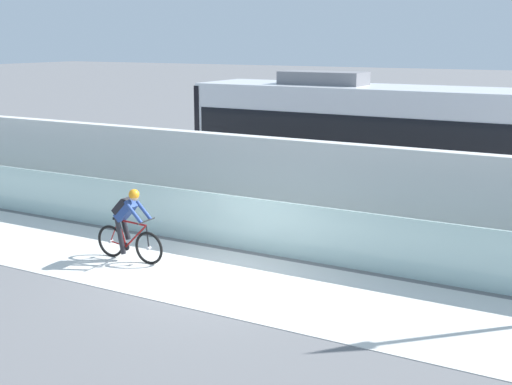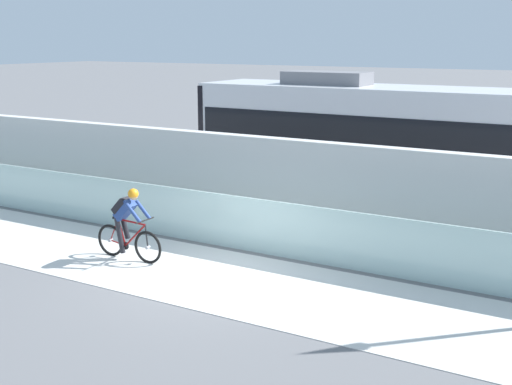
% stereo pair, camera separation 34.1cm
% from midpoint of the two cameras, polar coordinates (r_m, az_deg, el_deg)
% --- Properties ---
extents(ground_plane, '(200.00, 200.00, 0.00)m').
position_cam_midpoint_polar(ground_plane, '(13.81, -4.73, -7.07)').
color(ground_plane, slate).
extents(bike_path_deck, '(32.00, 3.20, 0.01)m').
position_cam_midpoint_polar(bike_path_deck, '(13.80, -4.73, -7.05)').
color(bike_path_deck, silver).
rests_on(bike_path_deck, ground).
extents(glass_parapet, '(32.00, 0.05, 1.24)m').
position_cam_midpoint_polar(glass_parapet, '(15.11, -0.88, -2.78)').
color(glass_parapet, silver).
rests_on(glass_parapet, ground).
extents(concrete_barrier_wall, '(32.00, 0.36, 2.34)m').
position_cam_midpoint_polar(concrete_barrier_wall, '(16.52, 2.23, 0.53)').
color(concrete_barrier_wall, silver).
rests_on(concrete_barrier_wall, ground).
extents(tram_rail_near, '(32.00, 0.08, 0.01)m').
position_cam_midpoint_polar(tram_rail_near, '(18.98, 5.59, -1.51)').
color(tram_rail_near, '#595654').
rests_on(tram_rail_near, ground).
extents(tram_rail_far, '(32.00, 0.08, 0.01)m').
position_cam_midpoint_polar(tram_rail_far, '(20.26, 7.22, -0.62)').
color(tram_rail_far, '#595654').
rests_on(tram_rail_far, ground).
extents(tram, '(11.06, 2.54, 3.81)m').
position_cam_midpoint_polar(tram, '(18.76, 10.61, 4.05)').
color(tram, silver).
rests_on(tram, ground).
extents(cyclist_on_bike, '(1.77, 0.58, 1.61)m').
position_cam_midpoint_polar(cyclist_on_bike, '(14.75, -11.43, -2.71)').
color(cyclist_on_bike, black).
rests_on(cyclist_on_bike, ground).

